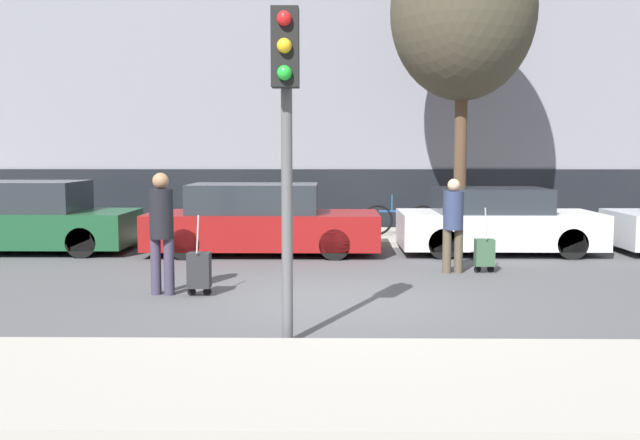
{
  "coord_description": "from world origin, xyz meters",
  "views": [
    {
      "loc": [
        -0.08,
        -9.8,
        2.06
      ],
      "look_at": [
        -0.24,
        1.8,
        0.95
      ],
      "focal_mm": 40.0,
      "sensor_mm": 36.0,
      "label": 1
    }
  ],
  "objects_px": {
    "pedestrian_left": "(162,226)",
    "bare_tree_near_crossing": "(463,12)",
    "parked_car_2": "(496,222)",
    "trolley_right": "(484,253)",
    "traffic_light": "(286,108)",
    "pedestrian_right": "(453,220)",
    "trolley_left": "(199,270)",
    "parked_bicycle": "(400,219)",
    "parked_car_0": "(34,219)",
    "parked_car_1": "(261,221)"
  },
  "relations": [
    {
      "from": "pedestrian_left",
      "to": "traffic_light",
      "type": "xyz_separation_m",
      "value": [
        1.96,
        -2.7,
        1.51
      ]
    },
    {
      "from": "pedestrian_left",
      "to": "trolley_right",
      "type": "xyz_separation_m",
      "value": [
        5.06,
        1.96,
        -0.66
      ]
    },
    {
      "from": "trolley_left",
      "to": "pedestrian_left",
      "type": "bearing_deg",
      "value": 172.08
    },
    {
      "from": "bare_tree_near_crossing",
      "to": "parked_car_0",
      "type": "bearing_deg",
      "value": -170.2
    },
    {
      "from": "parked_car_0",
      "to": "trolley_right",
      "type": "height_order",
      "value": "parked_car_0"
    },
    {
      "from": "pedestrian_right",
      "to": "trolley_right",
      "type": "bearing_deg",
      "value": 179.93
    },
    {
      "from": "pedestrian_left",
      "to": "parked_bicycle",
      "type": "relative_size",
      "value": 1.0
    },
    {
      "from": "parked_car_0",
      "to": "bare_tree_near_crossing",
      "type": "height_order",
      "value": "bare_tree_near_crossing"
    },
    {
      "from": "traffic_light",
      "to": "parked_bicycle",
      "type": "xyz_separation_m",
      "value": [
        2.09,
        9.12,
        -2.02
      ]
    },
    {
      "from": "pedestrian_right",
      "to": "trolley_right",
      "type": "distance_m",
      "value": 0.79
    },
    {
      "from": "parked_car_0",
      "to": "pedestrian_right",
      "type": "height_order",
      "value": "pedestrian_right"
    },
    {
      "from": "parked_car_2",
      "to": "pedestrian_left",
      "type": "height_order",
      "value": "pedestrian_left"
    },
    {
      "from": "pedestrian_left",
      "to": "bare_tree_near_crossing",
      "type": "xyz_separation_m",
      "value": [
        5.35,
        5.97,
        4.13
      ]
    },
    {
      "from": "parked_car_1",
      "to": "bare_tree_near_crossing",
      "type": "bearing_deg",
      "value": 22.82
    },
    {
      "from": "parked_car_2",
      "to": "trolley_right",
      "type": "height_order",
      "value": "parked_car_2"
    },
    {
      "from": "pedestrian_left",
      "to": "pedestrian_right",
      "type": "relative_size",
      "value": 1.1
    },
    {
      "from": "parked_car_0",
      "to": "trolley_right",
      "type": "distance_m",
      "value": 9.09
    },
    {
      "from": "parked_car_1",
      "to": "trolley_right",
      "type": "bearing_deg",
      "value": -28.44
    },
    {
      "from": "bare_tree_near_crossing",
      "to": "parked_bicycle",
      "type": "bearing_deg",
      "value": 160.92
    },
    {
      "from": "trolley_left",
      "to": "parked_bicycle",
      "type": "relative_size",
      "value": 0.66
    },
    {
      "from": "parked_car_2",
      "to": "parked_car_0",
      "type": "bearing_deg",
      "value": 179.57
    },
    {
      "from": "trolley_left",
      "to": "traffic_light",
      "type": "relative_size",
      "value": 0.33
    },
    {
      "from": "parked_car_2",
      "to": "pedestrian_right",
      "type": "distance_m",
      "value": 2.75
    },
    {
      "from": "bare_tree_near_crossing",
      "to": "parked_car_2",
      "type": "bearing_deg",
      "value": -74.57
    },
    {
      "from": "trolley_left",
      "to": "bare_tree_near_crossing",
      "type": "xyz_separation_m",
      "value": [
        4.81,
        6.05,
        4.76
      ]
    },
    {
      "from": "parked_car_0",
      "to": "parked_bicycle",
      "type": "relative_size",
      "value": 2.23
    },
    {
      "from": "parked_car_1",
      "to": "parked_bicycle",
      "type": "xyz_separation_m",
      "value": [
        3.03,
        2.27,
        -0.17
      ]
    },
    {
      "from": "parked_car_1",
      "to": "traffic_light",
      "type": "distance_m",
      "value": 7.16
    },
    {
      "from": "parked_bicycle",
      "to": "pedestrian_left",
      "type": "bearing_deg",
      "value": -122.3
    },
    {
      "from": "pedestrian_right",
      "to": "parked_bicycle",
      "type": "distance_m",
      "value": 4.54
    },
    {
      "from": "pedestrian_left",
      "to": "bare_tree_near_crossing",
      "type": "bearing_deg",
      "value": -124.01
    },
    {
      "from": "parked_bicycle",
      "to": "pedestrian_right",
      "type": "bearing_deg",
      "value": -84.17
    },
    {
      "from": "parked_car_0",
      "to": "parked_car_1",
      "type": "height_order",
      "value": "parked_car_0"
    },
    {
      "from": "trolley_right",
      "to": "bare_tree_near_crossing",
      "type": "distance_m",
      "value": 6.25
    },
    {
      "from": "traffic_light",
      "to": "bare_tree_near_crossing",
      "type": "bearing_deg",
      "value": 68.65
    },
    {
      "from": "parked_car_2",
      "to": "pedestrian_right",
      "type": "relative_size",
      "value": 2.47
    },
    {
      "from": "trolley_left",
      "to": "parked_bicycle",
      "type": "distance_m",
      "value": 7.38
    },
    {
      "from": "pedestrian_right",
      "to": "traffic_light",
      "type": "bearing_deg",
      "value": 57.33
    },
    {
      "from": "parked_car_0",
      "to": "pedestrian_left",
      "type": "xyz_separation_m",
      "value": [
        3.69,
        -4.41,
        0.33
      ]
    },
    {
      "from": "parked_bicycle",
      "to": "trolley_right",
      "type": "bearing_deg",
      "value": -77.27
    },
    {
      "from": "parked_car_2",
      "to": "pedestrian_right",
      "type": "xyz_separation_m",
      "value": [
        -1.29,
        -2.41,
        0.28
      ]
    },
    {
      "from": "parked_car_2",
      "to": "parked_bicycle",
      "type": "height_order",
      "value": "parked_car_2"
    },
    {
      "from": "parked_car_1",
      "to": "trolley_right",
      "type": "height_order",
      "value": "parked_car_1"
    },
    {
      "from": "pedestrian_left",
      "to": "traffic_light",
      "type": "height_order",
      "value": "traffic_light"
    },
    {
      "from": "trolley_right",
      "to": "parked_bicycle",
      "type": "distance_m",
      "value": 4.57
    },
    {
      "from": "trolley_right",
      "to": "parked_car_1",
      "type": "bearing_deg",
      "value": 151.56
    },
    {
      "from": "trolley_left",
      "to": "trolley_right",
      "type": "height_order",
      "value": "trolley_left"
    },
    {
      "from": "parked_car_2",
      "to": "parked_bicycle",
      "type": "relative_size",
      "value": 2.24
    },
    {
      "from": "pedestrian_left",
      "to": "trolley_left",
      "type": "bearing_deg",
      "value": 179.94
    },
    {
      "from": "parked_car_1",
      "to": "pedestrian_left",
      "type": "relative_size",
      "value": 2.62
    }
  ]
}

